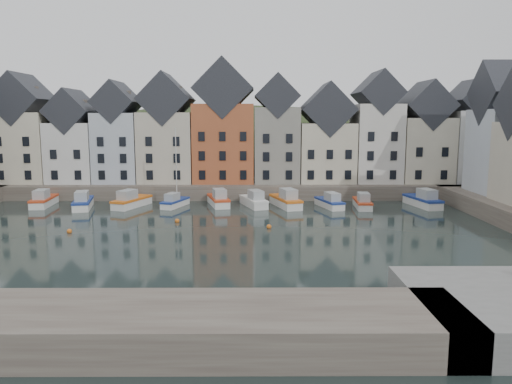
{
  "coord_description": "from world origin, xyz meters",
  "views": [
    {
      "loc": [
        4.38,
        -45.68,
        11.39
      ],
      "look_at": [
        4.65,
        6.0,
        3.66
      ],
      "focal_mm": 35.0,
      "sensor_mm": 36.0,
      "label": 1
    }
  ],
  "objects": [
    {
      "name": "ground",
      "position": [
        0.0,
        0.0,
        0.0
      ],
      "size": [
        260.0,
        260.0,
        0.0
      ],
      "primitive_type": "plane",
      "color": "black",
      "rests_on": "ground"
    },
    {
      "name": "far_quay",
      "position": [
        0.0,
        30.0,
        1.0
      ],
      "size": [
        90.0,
        16.0,
        2.0
      ],
      "primitive_type": "cube",
      "color": "#4B413A",
      "rests_on": "ground"
    },
    {
      "name": "hillside",
      "position": [
        0.02,
        56.0,
        -17.96
      ],
      "size": [
        153.6,
        70.4,
        64.0
      ],
      "color": "#232F17",
      "rests_on": "ground"
    },
    {
      "name": "far_terrace",
      "position": [
        3.21,
        28.0,
        8.88
      ],
      "size": [
        72.37,
        8.16,
        17.78
      ],
      "color": "beige",
      "rests_on": "far_quay"
    },
    {
      "name": "mooring_buoys",
      "position": [
        -4.0,
        5.33,
        0.15
      ],
      "size": [
        20.5,
        5.5,
        0.5
      ],
      "color": "orange",
      "rests_on": "ground"
    },
    {
      "name": "boat_a",
      "position": [
        -22.86,
        18.2,
        0.74
      ],
      "size": [
        2.61,
        6.61,
        2.48
      ],
      "rotation": [
        0.0,
        0.0,
        0.1
      ],
      "color": "silver",
      "rests_on": "ground"
    },
    {
      "name": "boat_b",
      "position": [
        -17.19,
        16.5,
        0.75
      ],
      "size": [
        3.35,
        6.81,
        2.51
      ],
      "rotation": [
        0.0,
        0.0,
        0.21
      ],
      "color": "silver",
      "rests_on": "ground"
    },
    {
      "name": "boat_c",
      "position": [
        -11.31,
        17.35,
        0.76
      ],
      "size": [
        4.21,
        6.93,
        2.54
      ],
      "rotation": [
        0.0,
        0.0,
        -0.35
      ],
      "color": "silver",
      "rests_on": "ground"
    },
    {
      "name": "boat_d",
      "position": [
        -5.75,
        17.49,
        0.67
      ],
      "size": [
        3.25,
        5.64,
        10.3
      ],
      "rotation": [
        0.0,
        0.0,
        -0.31
      ],
      "color": "silver",
      "rests_on": "ground"
    },
    {
      "name": "boat_e",
      "position": [
        -0.16,
        18.48,
        0.75
      ],
      "size": [
        3.55,
        6.84,
        2.51
      ],
      "rotation": [
        0.0,
        0.0,
        0.24
      ],
      "color": "silver",
      "rests_on": "ground"
    },
    {
      "name": "boat_f",
      "position": [
        4.46,
        17.72,
        0.73
      ],
      "size": [
        3.88,
        6.66,
        2.44
      ],
      "rotation": [
        0.0,
        0.0,
        0.32
      ],
      "color": "silver",
      "rests_on": "ground"
    },
    {
      "name": "boat_g",
      "position": [
        8.58,
        17.43,
        0.8
      ],
      "size": [
        4.08,
        7.36,
        2.7
      ],
      "rotation": [
        0.0,
        0.0,
        0.29
      ],
      "color": "silver",
      "rests_on": "ground"
    },
    {
      "name": "boat_h",
      "position": [
        14.14,
        16.92,
        0.67
      ],
      "size": [
        3.31,
        6.09,
        2.23
      ],
      "rotation": [
        0.0,
        0.0,
        0.27
      ],
      "color": "silver",
      "rests_on": "ground"
    },
    {
      "name": "boat_i",
      "position": [
        18.24,
        16.57,
        0.67
      ],
      "size": [
        2.2,
        5.95,
        2.24
      ],
      "rotation": [
        0.0,
        0.0,
        -0.07
      ],
      "color": "silver",
      "rests_on": "ground"
    },
    {
      "name": "boat_j",
      "position": [
        26.27,
        17.51,
        0.79
      ],
      "size": [
        3.36,
        7.16,
        2.64
      ],
      "rotation": [
        0.0,
        0.0,
        0.18
      ],
      "color": "silver",
      "rests_on": "ground"
    }
  ]
}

